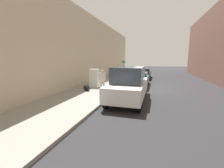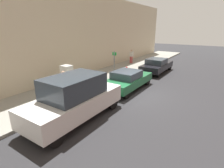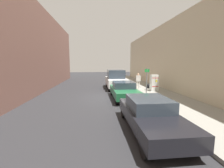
{
  "view_description": "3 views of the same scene",
  "coord_description": "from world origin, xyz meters",
  "views": [
    {
      "loc": [
        0.69,
        -13.93,
        2.68
      ],
      "look_at": [
        -2.66,
        -2.6,
        0.65
      ],
      "focal_mm": 24.0,
      "sensor_mm": 36.0,
      "label": 1
    },
    {
      "loc": [
        4.73,
        -10.04,
        4.23
      ],
      "look_at": [
        -1.47,
        -0.67,
        0.62
      ],
      "focal_mm": 28.0,
      "sensor_mm": 36.0,
      "label": 2
    },
    {
      "loc": [
        1.31,
        12.42,
        2.84
      ],
      "look_at": [
        -0.38,
        -3.25,
        0.71
      ],
      "focal_mm": 24.0,
      "sensor_mm": 36.0,
      "label": 3
    }
  ],
  "objects": [
    {
      "name": "discarded_refrigerator",
      "position": [
        -4.47,
        -1.88,
        0.96
      ],
      "size": [
        0.73,
        0.61,
        1.61
      ],
      "color": "silver",
      "rests_on": "sidewalk_slab"
    },
    {
      "name": "parked_sedan_dark",
      "position": [
        -0.94,
        6.53,
        0.73
      ],
      "size": [
        1.85,
        4.7,
        1.4
      ],
      "color": "black",
      "rests_on": "ground"
    },
    {
      "name": "street_sign_post",
      "position": [
        -2.58,
        1.32,
        1.49
      ],
      "size": [
        0.36,
        0.07,
        2.38
      ],
      "color": "slate",
      "rests_on": "sidewalk_slab"
    },
    {
      "name": "pedestrian_standing_near",
      "position": [
        -3.23,
        -3.27,
        1.11
      ],
      "size": [
        0.48,
        0.22,
        1.67
      ],
      "rotation": [
        0.0,
        0.0,
        0.19
      ],
      "color": "beige",
      "rests_on": "sidewalk_slab"
    },
    {
      "name": "parked_sedan_green",
      "position": [
        -0.94,
        0.55,
        0.71
      ],
      "size": [
        1.87,
        4.52,
        1.38
      ],
      "color": "#1E6038",
      "rests_on": "ground"
    },
    {
      "name": "building_facade_near",
      "position": [
        -7.41,
        0.0,
        3.63
      ],
      "size": [
        2.5,
        39.6,
        7.25
      ],
      "primitive_type": "cube",
      "color": "beige",
      "rests_on": "ground"
    },
    {
      "name": "manhole_cover",
      "position": [
        -2.88,
        0.55,
        0.16
      ],
      "size": [
        0.7,
        0.7,
        0.02
      ],
      "primitive_type": "cylinder",
      "color": "#47443F",
      "rests_on": "sidewalk_slab"
    },
    {
      "name": "ground_plane",
      "position": [
        0.0,
        0.0,
        0.0
      ],
      "size": [
        80.0,
        80.0,
        0.0
      ],
      "primitive_type": "plane",
      "color": "#28282B"
    },
    {
      "name": "trash_bag",
      "position": [
        -4.48,
        -3.44,
        0.4
      ],
      "size": [
        0.49,
        0.49,
        0.49
      ],
      "primitive_type": "sphere",
      "color": "black",
      "rests_on": "sidewalk_slab"
    },
    {
      "name": "building_facade_across",
      "position": [
        7.4,
        0.0,
        4.27
      ],
      "size": [
        1.76,
        37.4,
        8.55
      ],
      "primitive_type": "cube",
      "color": "#7F564C",
      "rests_on": "ground"
    },
    {
      "name": "parked_van_white",
      "position": [
        -0.94,
        -4.65,
        1.08
      ],
      "size": [
        2.02,
        5.07,
        2.17
      ],
      "color": "silver",
      "rests_on": "ground"
    },
    {
      "name": "fire_hydrant",
      "position": [
        -2.68,
        3.55,
        0.54
      ],
      "size": [
        0.22,
        0.22,
        0.76
      ],
      "color": "red",
      "rests_on": "sidewalk_slab"
    },
    {
      "name": "sidewalk_slab",
      "position": [
        -4.19,
        0.0,
        0.08
      ],
      "size": [
        3.94,
        44.0,
        0.15
      ],
      "primitive_type": "cube",
      "color": "gray",
      "rests_on": "ground"
    }
  ]
}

